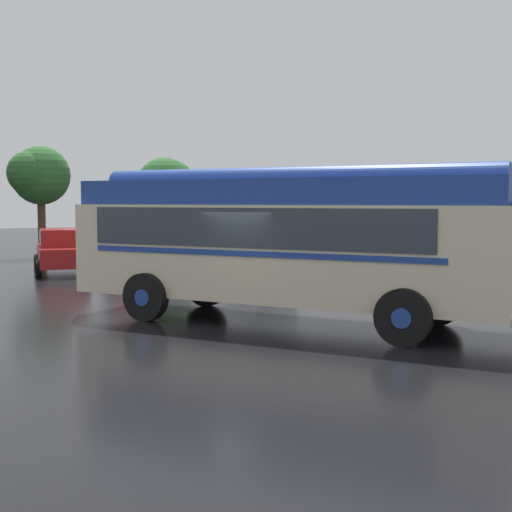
{
  "coord_description": "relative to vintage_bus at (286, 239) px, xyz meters",
  "views": [
    {
      "loc": [
        -6.88,
        -14.24,
        2.74
      ],
      "look_at": [
        0.62,
        1.25,
        1.4
      ],
      "focal_mm": 50.0,
      "sensor_mm": 36.0,
      "label": 1
    }
  ],
  "objects": [
    {
      "name": "ground_plane",
      "position": [
        -0.63,
        0.26,
        -1.89
      ],
      "size": [
        120.0,
        120.0,
        0.0
      ],
      "primitive_type": "plane",
      "color": "black"
    },
    {
      "name": "vintage_bus",
      "position": [
        0.0,
        0.0,
        0.0
      ],
      "size": [
        7.9,
        9.6,
        3.49
      ],
      "color": "beige",
      "rests_on": "ground"
    },
    {
      "name": "car_near_left",
      "position": [
        -2.42,
        13.44,
        -1.05
      ],
      "size": [
        2.36,
        4.38,
        1.66
      ],
      "color": "maroon",
      "rests_on": "ground"
    },
    {
      "name": "car_mid_left",
      "position": [
        0.14,
        13.46,
        -1.05
      ],
      "size": [
        2.19,
        4.31,
        1.66
      ],
      "color": "maroon",
      "rests_on": "ground"
    },
    {
      "name": "car_mid_right",
      "position": [
        3.18,
        13.58,
        -1.05
      ],
      "size": [
        2.16,
        4.3,
        1.66
      ],
      "color": "silver",
      "rests_on": "ground"
    },
    {
      "name": "box_van",
      "position": [
        5.82,
        14.45,
        -0.53
      ],
      "size": [
        2.47,
        5.83,
        2.5
      ],
      "color": "#B2B7BC",
      "rests_on": "ground"
    },
    {
      "name": "tree_centre",
      "position": [
        -1.92,
        21.89,
        2.06
      ],
      "size": [
        3.06,
        2.85,
        5.39
      ],
      "color": "#4C3823",
      "rests_on": "ground"
    },
    {
      "name": "tree_right_of_centre",
      "position": [
        4.67,
        21.92,
        1.63
      ],
      "size": [
        3.13,
        3.08,
        4.99
      ],
      "color": "#4C3823",
      "rests_on": "ground"
    }
  ]
}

